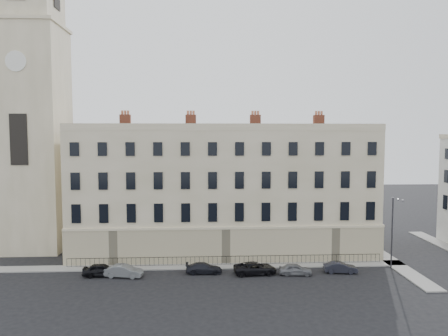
{
  "coord_description": "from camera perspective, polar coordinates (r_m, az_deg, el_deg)",
  "views": [
    {
      "loc": [
        -8.83,
        -42.2,
        14.72
      ],
      "look_at": [
        -6.0,
        10.0,
        10.55
      ],
      "focal_mm": 35.0,
      "sensor_mm": 36.0,
      "label": 1
    }
  ],
  "objects": [
    {
      "name": "ground",
      "position": [
        45.56,
        8.51,
        -14.34
      ],
      "size": [
        160.0,
        160.0,
        0.0
      ],
      "primitive_type": "plane",
      "color": "black",
      "rests_on": "ground"
    },
    {
      "name": "terrace",
      "position": [
        54.72,
        -0.07,
        -3.02
      ],
      "size": [
        36.22,
        12.22,
        17.0
      ],
      "color": "#BDB18D",
      "rests_on": "ground"
    },
    {
      "name": "church_tower",
      "position": [
        60.18,
        -23.93,
        7.93
      ],
      "size": [
        8.0,
        8.13,
        44.0
      ],
      "color": "#BDB18D",
      "rests_on": "ground"
    },
    {
      "name": "pavement_terrace",
      "position": [
        49.44,
        -4.43,
        -12.7
      ],
      "size": [
        48.0,
        2.0,
        0.12
      ],
      "primitive_type": "cube",
      "color": "gray",
      "rests_on": "ground"
    },
    {
      "name": "pavement_east_return",
      "position": [
        56.67,
        20.04,
        -10.71
      ],
      "size": [
        2.0,
        24.0,
        0.12
      ],
      "primitive_type": "cube",
      "color": "gray",
      "rests_on": "ground"
    },
    {
      "name": "railings",
      "position": [
        49.74,
        0.3,
        -11.99
      ],
      "size": [
        35.0,
        0.04,
        0.96
      ],
      "color": "black",
      "rests_on": "ground"
    },
    {
      "name": "car_a",
      "position": [
        47.86,
        -15.67,
        -12.7
      ],
      "size": [
        3.87,
        1.59,
        1.31
      ],
      "primitive_type": "imported",
      "rotation": [
        0.0,
        0.0,
        1.58
      ],
      "color": "black",
      "rests_on": "ground"
    },
    {
      "name": "car_b",
      "position": [
        47.04,
        -12.94,
        -12.98
      ],
      "size": [
        4.01,
        1.97,
        1.27
      ],
      "primitive_type": "imported",
      "rotation": [
        0.0,
        0.0,
        1.4
      ],
      "color": "slate",
      "rests_on": "ground"
    },
    {
      "name": "car_c",
      "position": [
        47.13,
        -2.64,
        -12.94
      ],
      "size": [
        3.84,
        1.61,
        1.11
      ],
      "primitive_type": "imported",
      "rotation": [
        0.0,
        0.0,
        1.55
      ],
      "color": "black",
      "rests_on": "ground"
    },
    {
      "name": "car_d",
      "position": [
        46.93,
        4.08,
        -12.93
      ],
      "size": [
        4.65,
        2.43,
        1.25
      ],
      "primitive_type": "imported",
      "rotation": [
        0.0,
        0.0,
        1.65
      ],
      "color": "black",
      "rests_on": "ground"
    },
    {
      "name": "car_e",
      "position": [
        47.18,
        9.31,
        -12.93
      ],
      "size": [
        3.54,
        1.65,
        1.17
      ],
      "primitive_type": "imported",
      "rotation": [
        0.0,
        0.0,
        1.49
      ],
      "color": "slate",
      "rests_on": "ground"
    },
    {
      "name": "car_f",
      "position": [
        48.79,
        14.95,
        -12.45
      ],
      "size": [
        3.58,
        1.58,
        1.14
      ],
      "primitive_type": "imported",
      "rotation": [
        0.0,
        0.0,
        1.46
      ],
      "color": "#20222B",
      "rests_on": "ground"
    },
    {
      "name": "streetlamp",
      "position": [
        51.2,
        21.19,
        -7.47
      ],
      "size": [
        0.72,
        1.62,
        7.79
      ],
      "rotation": [
        0.0,
        0.0,
        -0.35
      ],
      "color": "#2F2F34",
      "rests_on": "ground"
    }
  ]
}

